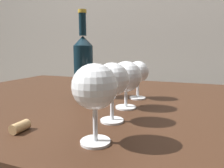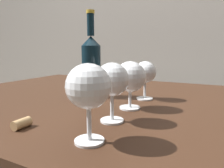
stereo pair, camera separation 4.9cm
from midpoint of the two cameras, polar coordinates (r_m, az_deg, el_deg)
name	(u,v)px [view 2 (the right image)]	position (r m, az deg, el deg)	size (l,w,h in m)	color
back_wall	(183,0)	(1.79, 20.08, 21.02)	(5.00, 0.08, 2.60)	gray
dining_table	(132,121)	(0.76, 7.53, -10.25)	(1.51, 0.94, 0.75)	#382114
wine_glass_chardonnay	(88,88)	(0.37, -2.88, -1.18)	(0.08, 0.08, 0.15)	white
wine_glass_merlot	(112,80)	(0.49, 2.87, 0.97)	(0.08, 0.08, 0.14)	white
wine_glass_port	(130,78)	(0.60, 7.41, 1.76)	(0.09, 0.09, 0.14)	white
wine_glass_rose	(145,73)	(0.73, 11.15, 3.04)	(0.08, 0.08, 0.14)	white
wine_bottle	(91,65)	(0.76, -3.98, 5.42)	(0.07, 0.07, 0.31)	#0F232D
cork	(22,123)	(0.50, -21.32, -10.26)	(0.02, 0.02, 0.04)	tan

